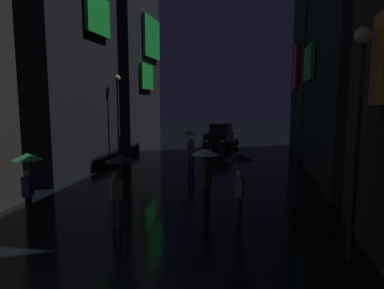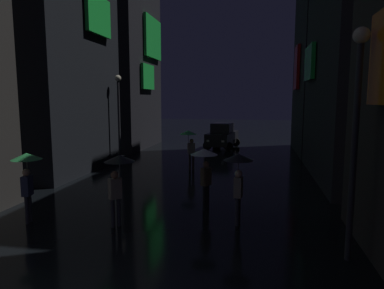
# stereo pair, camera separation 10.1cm
# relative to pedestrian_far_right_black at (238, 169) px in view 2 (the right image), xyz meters

# --- Properties ---
(building_left_far) EXTENTS (4.25, 7.24, 12.53)m
(building_left_far) POSITION_rel_pedestrian_far_right_black_xyz_m (-9.80, 15.19, 4.61)
(building_left_far) COLOR black
(building_left_far) RESTS_ON ground
(building_right_far) EXTENTS (4.25, 7.29, 18.64)m
(building_right_far) POSITION_rel_pedestrian_far_right_black_xyz_m (5.17, 15.21, 7.65)
(building_right_far) COLOR #232328
(building_right_far) RESTS_ON ground
(pedestrian_far_right_black) EXTENTS (0.90, 0.90, 2.12)m
(pedestrian_far_right_black) POSITION_rel_pedestrian_far_right_black_xyz_m (0.00, 0.00, 0.00)
(pedestrian_far_right_black) COLOR #2D2D38
(pedestrian_far_right_black) RESTS_ON ground
(pedestrian_foreground_left_black) EXTENTS (0.90, 0.90, 2.12)m
(pedestrian_foreground_left_black) POSITION_rel_pedestrian_far_right_black_xyz_m (-3.43, -0.87, 0.00)
(pedestrian_foreground_left_black) COLOR #2D2D38
(pedestrian_foreground_left_black) RESTS_ON ground
(pedestrian_foreground_right_green) EXTENTS (0.90, 0.90, 2.12)m
(pedestrian_foreground_right_green) POSITION_rel_pedestrian_far_right_black_xyz_m (-2.98, 7.34, 0.00)
(pedestrian_foreground_right_green) COLOR #38332D
(pedestrian_foreground_right_green) RESTS_ON ground
(pedestrian_near_crossing_green) EXTENTS (0.90, 0.90, 2.12)m
(pedestrian_near_crossing_green) POSITION_rel_pedestrian_far_right_black_xyz_m (-6.29, -1.07, 0.00)
(pedestrian_near_crossing_green) COLOR #2D2D38
(pedestrian_near_crossing_green) RESTS_ON ground
(pedestrian_midstreet_centre_clear) EXTENTS (0.90, 0.90, 2.12)m
(pedestrian_midstreet_centre_clear) POSITION_rel_pedestrian_far_right_black_xyz_m (-1.16, 0.97, 0.00)
(pedestrian_midstreet_centre_clear) COLOR black
(pedestrian_midstreet_centre_clear) RESTS_ON ground
(car_distant) EXTENTS (2.63, 4.32, 1.92)m
(car_distant) POSITION_rel_pedestrian_far_right_black_xyz_m (-2.16, 16.05, -0.74)
(car_distant) COLOR black
(car_distant) RESTS_ON ground
(streetlamp_right_near) EXTENTS (0.36, 0.36, 5.28)m
(streetlamp_right_near) POSITION_rel_pedestrian_far_right_black_xyz_m (2.68, -1.92, 1.65)
(streetlamp_right_near) COLOR #2D2D33
(streetlamp_right_near) RESTS_ON ground
(streetlamp_left_far) EXTENTS (0.36, 0.36, 5.09)m
(streetlamp_left_far) POSITION_rel_pedestrian_far_right_black_xyz_m (-7.32, 8.40, 1.55)
(streetlamp_left_far) COLOR #2D2D33
(streetlamp_left_far) RESTS_ON ground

